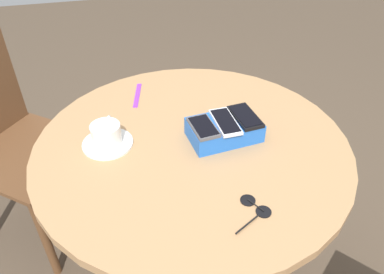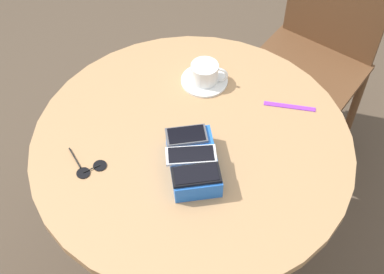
{
  "view_description": "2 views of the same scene",
  "coord_description": "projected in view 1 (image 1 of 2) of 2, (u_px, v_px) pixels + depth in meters",
  "views": [
    {
      "loc": [
        0.21,
        0.87,
        1.5
      ],
      "look_at": [
        0.0,
        0.0,
        0.8
      ],
      "focal_mm": 35.0,
      "sensor_mm": 36.0,
      "label": 1
    },
    {
      "loc": [
        -1.01,
        0.03,
        2.02
      ],
      "look_at": [
        0.0,
        0.0,
        0.8
      ],
      "focal_mm": 50.0,
      "sensor_mm": 36.0,
      "label": 2
    }
  ],
  "objects": [
    {
      "name": "round_table",
      "position": [
        192.0,
        170.0,
        1.22
      ],
      "size": [
        0.97,
        0.97,
        0.78
      ],
      "color": "#2D2D2D",
      "rests_on": "ground_plane"
    },
    {
      "name": "phone_box",
      "position": [
        225.0,
        131.0,
        1.15
      ],
      "size": [
        0.23,
        0.16,
        0.06
      ],
      "color": "blue",
      "rests_on": "round_table"
    },
    {
      "name": "phone_black",
      "position": [
        245.0,
        116.0,
        1.15
      ],
      "size": [
        0.08,
        0.14,
        0.01
      ],
      "color": "black",
      "rests_on": "phone_box"
    },
    {
      "name": "phone_white",
      "position": [
        225.0,
        122.0,
        1.13
      ],
      "size": [
        0.07,
        0.14,
        0.01
      ],
      "color": "silver",
      "rests_on": "phone_box"
    },
    {
      "name": "phone_gray",
      "position": [
        203.0,
        127.0,
        1.1
      ],
      "size": [
        0.08,
        0.12,
        0.01
      ],
      "color": "#515156",
      "rests_on": "phone_box"
    },
    {
      "name": "saucer",
      "position": [
        108.0,
        143.0,
        1.14
      ],
      "size": [
        0.15,
        0.15,
        0.01
      ],
      "primitive_type": "cylinder",
      "color": "white",
      "rests_on": "round_table"
    },
    {
      "name": "coffee_cup",
      "position": [
        106.0,
        133.0,
        1.12
      ],
      "size": [
        0.09,
        0.12,
        0.06
      ],
      "color": "white",
      "rests_on": "saucer"
    },
    {
      "name": "lanyard_strap",
      "position": [
        137.0,
        95.0,
        1.37
      ],
      "size": [
        0.05,
        0.16,
        0.0
      ],
      "primitive_type": "cube",
      "rotation": [
        0.0,
        0.0,
        1.36
      ],
      "color": "purple",
      "rests_on": "round_table"
    },
    {
      "name": "sunglasses",
      "position": [
        255.0,
        208.0,
        0.94
      ],
      "size": [
        0.11,
        0.12,
        0.01
      ],
      "color": "black",
      "rests_on": "round_table"
    },
    {
      "name": "chair_near_window",
      "position": [
        14.0,
        143.0,
        1.61
      ],
      "size": [
        0.64,
        0.64,
        0.93
      ],
      "color": "brown",
      "rests_on": "ground_plane"
    }
  ]
}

